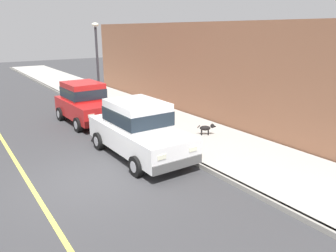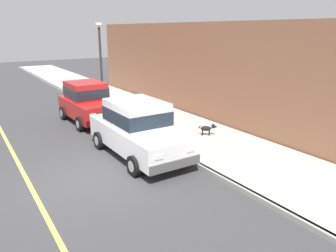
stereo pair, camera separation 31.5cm
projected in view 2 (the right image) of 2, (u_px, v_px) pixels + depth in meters
ground_plane at (91, 179)px, 9.64m from camera, size 80.00×80.00×0.00m
curb at (180, 155)px, 11.28m from camera, size 0.16×64.00×0.14m
sidewalk at (220, 146)px, 12.22m from camera, size 3.60×64.00×0.14m
lane_centre_line at (34, 193)px, 8.80m from camera, size 0.12×57.60×0.01m
car_white_sedan at (138, 128)px, 11.22m from camera, size 2.05×4.61×1.92m
car_red_hatchback at (88, 102)px, 15.35m from camera, size 2.03×3.84×1.88m
dog_black at (208, 128)px, 13.12m from camera, size 0.64×0.49×0.49m
street_lamp at (101, 56)px, 16.88m from camera, size 0.36×0.36×4.42m
building_facade at (191, 70)px, 16.44m from camera, size 0.50×20.00×4.56m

